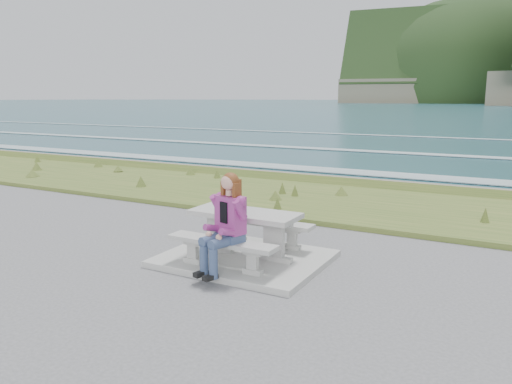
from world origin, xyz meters
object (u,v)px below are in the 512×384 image
Objects in this scene: picnic_table at (245,221)px; seated_woman at (223,237)px; bench_landward at (222,246)px; bench_seaward at (264,226)px.

seated_woman is (0.11, -0.84, -0.03)m from picnic_table.
picnic_table is 1.00× the size of bench_landward.
picnic_table is 0.74m from bench_landward.
bench_landward is 1.40m from bench_seaward.
seated_woman reaches higher than bench_landward.
bench_landward is at bearing 143.45° from seated_woman.
bench_landward and bench_seaward have the same top height.
picnic_table is at bearing 90.00° from bench_landward.
seated_woman is at bearing -86.07° from bench_seaward.
bench_landward is at bearing -90.00° from picnic_table.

